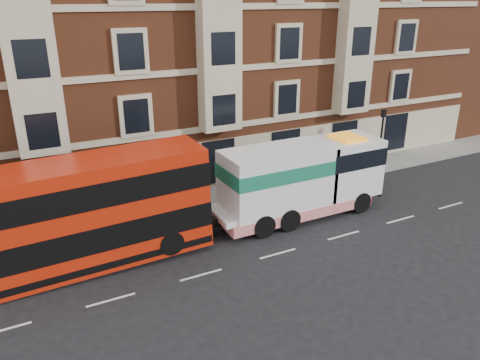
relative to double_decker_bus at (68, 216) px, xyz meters
name	(u,v)px	position (x,y,z in m)	size (l,w,h in m)	color
ground	(278,254)	(8.89, -3.08, -2.66)	(120.00, 120.00, 0.00)	black
sidewalk	(213,197)	(8.89, 4.42, -2.59)	(90.00, 3.00, 0.15)	slate
victorian_terrace	(171,20)	(9.39, 11.92, 7.40)	(45.00, 12.00, 20.40)	brown
lamp_post_west	(117,181)	(2.89, 3.12, 0.01)	(0.35, 0.15, 4.35)	black
lamp_post_east	(381,136)	(20.89, 3.12, 0.01)	(0.35, 0.15, 4.35)	black
double_decker_bus	(68,216)	(0.00, 0.00, 0.00)	(12.41, 2.85, 5.03)	red
tow_truck	(299,179)	(12.07, 0.00, -0.47)	(9.94, 2.94, 4.14)	white
pedestrian	(64,223)	(0.07, 3.11, -1.73)	(0.57, 0.38, 1.57)	black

